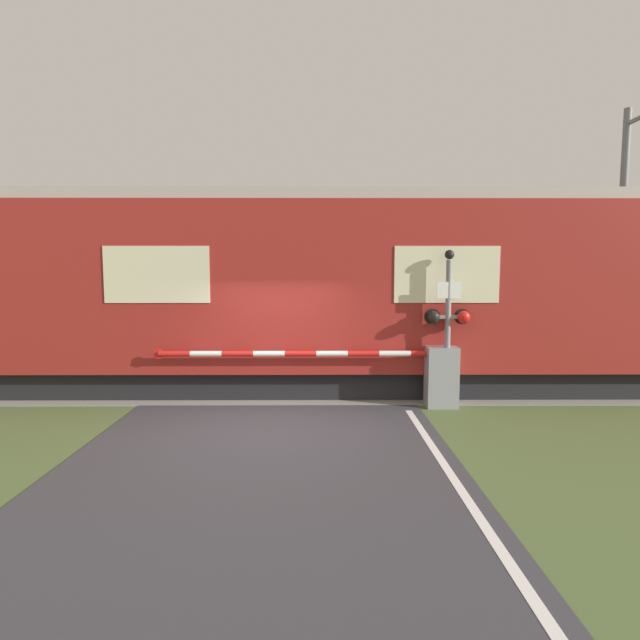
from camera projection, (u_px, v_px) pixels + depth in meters
ground_plane at (272, 428)px, 8.43m from camera, size 80.00×80.00×0.00m
track_bed at (284, 386)px, 11.42m from camera, size 36.00×3.20×0.13m
train at (430, 292)px, 11.23m from camera, size 20.59×2.95×4.30m
crossing_barrier at (417, 373)px, 9.74m from camera, size 5.91×0.44×1.19m
signal_post at (448, 319)px, 9.59m from camera, size 0.88×0.26×3.06m
catenary_pole at (622, 235)px, 13.47m from camera, size 0.20×1.90×6.96m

